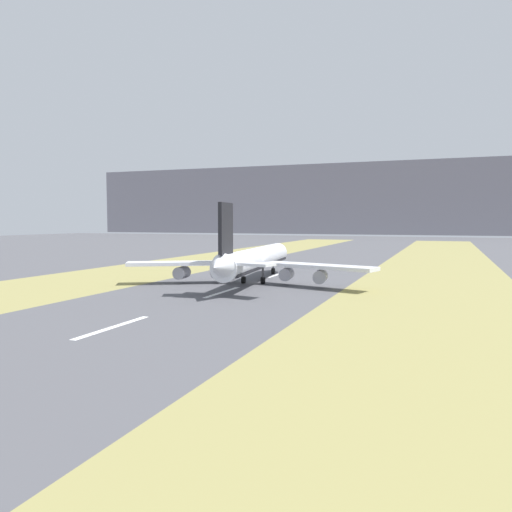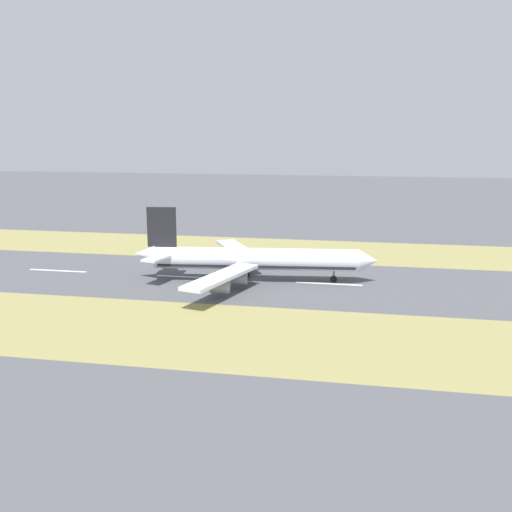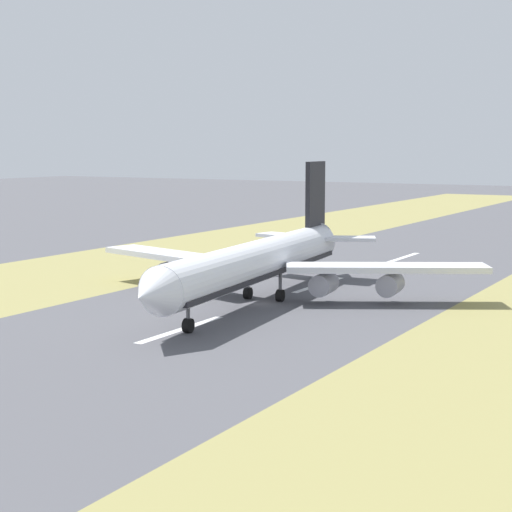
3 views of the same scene
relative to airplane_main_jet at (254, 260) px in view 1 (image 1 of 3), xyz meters
name	(u,v)px [view 1 (image 1 of 3)]	position (x,y,z in m)	size (l,w,h in m)	color
ground_plane	(254,282)	(-0.84, 1.78, -6.02)	(800.00, 800.00, 0.00)	#4C4C51
grass_median_west	(113,276)	(-45.84, 1.78, -6.02)	(40.00, 600.00, 0.01)	olive
grass_median_east	(433,291)	(44.16, 1.78, -6.02)	(40.00, 600.00, 0.01)	olive
centreline_dash_near	(113,327)	(-0.84, -58.11, -6.01)	(1.20, 18.00, 0.01)	silver
centreline_dash_mid	(222,292)	(-0.84, -18.11, -6.01)	(1.20, 18.00, 0.01)	silver
centreline_dash_far	(278,275)	(-0.84, 21.89, -6.01)	(1.20, 18.00, 0.01)	silver
airplane_main_jet	(254,260)	(0.00, 0.00, 0.00)	(63.71, 67.19, 20.20)	silver
mountain_ridge	(406,200)	(-0.84, 521.78, 35.72)	(800.00, 120.00, 83.48)	gray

